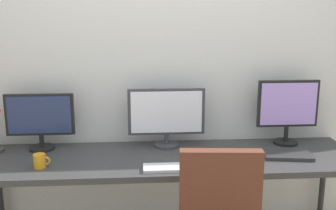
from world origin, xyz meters
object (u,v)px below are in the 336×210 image
object	(u,v)px
monitor_left	(40,119)
monitor_right	(288,108)
monitor_center	(166,115)
laptop_closed	(287,154)
keyboard_main	(171,168)
desk	(169,163)
coffee_mug	(40,161)
computer_mouse	(258,165)

from	to	relation	value
monitor_left	monitor_right	distance (m)	1.80
monitor_center	laptop_closed	xyz separation A→B (m)	(0.81, -0.26, -0.23)
monitor_center	keyboard_main	bearing A→B (deg)	-90.00
monitor_center	laptop_closed	world-z (taller)	monitor_center
desk	monitor_right	world-z (taller)	monitor_right
monitor_left	monitor_right	world-z (taller)	monitor_right
laptop_closed	coffee_mug	xyz separation A→B (m)	(-1.64, -0.10, 0.03)
monitor_left	computer_mouse	size ratio (longest dim) A/B	4.99
monitor_right	laptop_closed	distance (m)	0.38
desk	laptop_closed	distance (m)	0.82
monitor_left	desk	bearing A→B (deg)	-13.27
laptop_closed	desk	bearing A→B (deg)	-175.13
desk	monitor_left	bearing A→B (deg)	166.73
keyboard_main	coffee_mug	bearing A→B (deg)	174.09
monitor_left	keyboard_main	bearing A→B (deg)	-26.17
monitor_left	laptop_closed	xyz separation A→B (m)	(1.71, -0.26, -0.21)
monitor_right	keyboard_main	xyz separation A→B (m)	(-0.90, -0.44, -0.26)
keyboard_main	monitor_right	bearing A→B (deg)	26.17
monitor_left	monitor_center	bearing A→B (deg)	0.00
desk	coffee_mug	xyz separation A→B (m)	(-0.83, -0.14, 0.09)
monitor_right	monitor_center	bearing A→B (deg)	180.00
keyboard_main	laptop_closed	size ratio (longest dim) A/B	1.10
monitor_right	keyboard_main	distance (m)	1.04
monitor_right	laptop_closed	size ratio (longest dim) A/B	1.51
monitor_center	coffee_mug	distance (m)	0.92
monitor_left	computer_mouse	xyz separation A→B (m)	(1.45, -0.46, -0.21)
monitor_left	monitor_right	xyz separation A→B (m)	(1.80, 0.00, 0.05)
coffee_mug	computer_mouse	bearing A→B (deg)	-4.26
monitor_right	keyboard_main	world-z (taller)	monitor_right
laptop_closed	monitor_right	bearing A→B (deg)	79.84
keyboard_main	laptop_closed	world-z (taller)	laptop_closed
monitor_left	coffee_mug	size ratio (longest dim) A/B	4.52
desk	monitor_left	distance (m)	0.96
desk	computer_mouse	distance (m)	0.60
monitor_center	computer_mouse	distance (m)	0.75
monitor_center	monitor_left	bearing A→B (deg)	-180.00
computer_mouse	coffee_mug	size ratio (longest dim) A/B	0.91
monitor_left	monitor_center	size ratio (longest dim) A/B	0.86
monitor_right	laptop_closed	world-z (taller)	monitor_right
desk	coffee_mug	world-z (taller)	coffee_mug
keyboard_main	coffee_mug	distance (m)	0.83
monitor_left	computer_mouse	distance (m)	1.53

